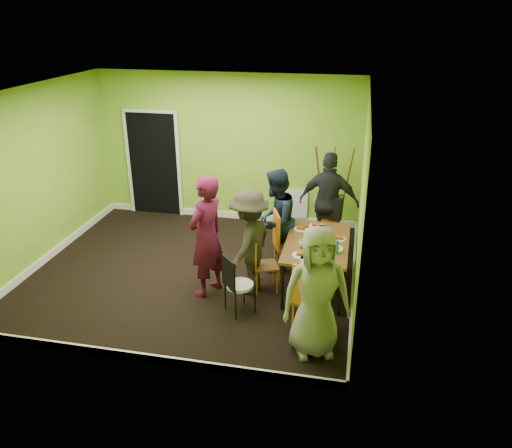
{
  "coord_description": "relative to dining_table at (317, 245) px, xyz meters",
  "views": [
    {
      "loc": [
        2.38,
        -6.62,
        3.85
      ],
      "look_at": [
        1.01,
        0.0,
        0.9
      ],
      "focal_mm": 35.0,
      "sensor_mm": 36.0,
      "label": 1
    }
  ],
  "objects": [
    {
      "name": "person_left_near",
      "position": [
        -0.94,
        -0.28,
        0.08
      ],
      "size": [
        0.82,
        1.12,
        1.56
      ],
      "primitive_type": "imported",
      "rotation": [
        0.0,
        0.0,
        -1.83
      ],
      "color": "#2D281E",
      "rests_on": "ground"
    },
    {
      "name": "person_left_far",
      "position": [
        -0.69,
        0.48,
        0.12
      ],
      "size": [
        0.76,
        0.9,
        1.63
      ],
      "primitive_type": "imported",
      "rotation": [
        0.0,
        0.0,
        -1.77
      ],
      "color": "#131D30",
      "rests_on": "ground"
    },
    {
      "name": "chair_left_far",
      "position": [
        -0.52,
        0.26,
        -0.1
      ],
      "size": [
        0.56,
        0.56,
        1.06
      ],
      "rotation": [
        0.0,
        0.0,
        -1.22
      ],
      "color": "orange",
      "rests_on": "ground"
    },
    {
      "name": "cup_b",
      "position": [
        0.19,
        0.09,
        0.1
      ],
      "size": [
        0.09,
        0.09,
        0.09
      ],
      "primitive_type": "imported",
      "color": "white",
      "rests_on": "dining_table"
    },
    {
      "name": "plate_wall_back",
      "position": [
        0.3,
        0.15,
        0.06
      ],
      "size": [
        0.22,
        0.22,
        0.01
      ],
      "primitive_type": "cylinder",
      "color": "white",
      "rests_on": "dining_table"
    },
    {
      "name": "glass_front",
      "position": [
        0.04,
        -0.43,
        0.1
      ],
      "size": [
        0.07,
        0.07,
        0.09
      ],
      "primitive_type": "cylinder",
      "color": "black",
      "rests_on": "dining_table"
    },
    {
      "name": "easel",
      "position": [
        0.09,
        1.88,
        0.14
      ],
      "size": [
        0.68,
        0.64,
        1.7
      ],
      "color": "brown",
      "rests_on": "ground"
    },
    {
      "name": "chair_left_near",
      "position": [
        -0.78,
        -0.24,
        -0.22
      ],
      "size": [
        0.45,
        0.45,
        0.85
      ],
      "rotation": [
        0.0,
        0.0,
        -1.22
      ],
      "color": "orange",
      "rests_on": "ground"
    },
    {
      "name": "blue_bottle",
      "position": [
        0.28,
        -0.3,
        0.15
      ],
      "size": [
        0.07,
        0.07,
        0.19
      ],
      "primitive_type": "cylinder",
      "color": "blue",
      "rests_on": "dining_table"
    },
    {
      "name": "cup_a",
      "position": [
        -0.18,
        -0.21,
        0.11
      ],
      "size": [
        0.13,
        0.13,
        0.1
      ],
      "primitive_type": "imported",
      "color": "white",
      "rests_on": "dining_table"
    },
    {
      "name": "person_back_end",
      "position": [
        0.07,
        1.34,
        0.16
      ],
      "size": [
        1.04,
        0.51,
        1.72
      ],
      "primitive_type": "imported",
      "rotation": [
        0.0,
        0.0,
        3.05
      ],
      "color": "black",
      "rests_on": "ground"
    },
    {
      "name": "plate_far_back",
      "position": [
        -0.06,
        0.55,
        0.06
      ],
      "size": [
        0.25,
        0.25,
        0.01
      ],
      "primitive_type": "cylinder",
      "color": "white",
      "rests_on": "dining_table"
    },
    {
      "name": "dining_table",
      "position": [
        0.0,
        0.0,
        0.0
      ],
      "size": [
        0.9,
        1.5,
        0.75
      ],
      "color": "black",
      "rests_on": "ground"
    },
    {
      "name": "plate_near_right",
      "position": [
        -0.17,
        -0.48,
        0.06
      ],
      "size": [
        0.25,
        0.25,
        0.01
      ],
      "primitive_type": "cylinder",
      "color": "white",
      "rests_on": "dining_table"
    },
    {
      "name": "person_front_end",
      "position": [
        0.13,
        -1.51,
        0.13
      ],
      "size": [
        0.92,
        0.74,
        1.64
      ],
      "primitive_type": "imported",
      "rotation": [
        0.0,
        0.0,
        0.31
      ],
      "color": "gray",
      "rests_on": "ground"
    },
    {
      "name": "chair_front_end",
      "position": [
        0.03,
        -1.2,
        -0.11
      ],
      "size": [
        0.52,
        0.52,
        1.03
      ],
      "rotation": [
        0.0,
        0.0,
        -0.24
      ],
      "color": "orange",
      "rests_on": "ground"
    },
    {
      "name": "plate_wall_front",
      "position": [
        0.25,
        -0.18,
        0.06
      ],
      "size": [
        0.26,
        0.26,
        0.01
      ],
      "primitive_type": "cylinder",
      "color": "white",
      "rests_on": "dining_table"
    },
    {
      "name": "chair_bentwood",
      "position": [
        -0.99,
        -0.88,
        -0.23
      ],
      "size": [
        0.47,
        0.47,
        0.85
      ],
      "rotation": [
        0.0,
        0.0,
        -0.83
      ],
      "color": "black",
      "rests_on": "ground"
    },
    {
      "name": "plate_far_front",
      "position": [
        -0.05,
        -0.56,
        0.06
      ],
      "size": [
        0.25,
        0.25,
        0.01
      ],
      "primitive_type": "cylinder",
      "color": "white",
      "rests_on": "dining_table"
    },
    {
      "name": "orange_bottle",
      "position": [
        -0.08,
        0.21,
        0.09
      ],
      "size": [
        0.04,
        0.04,
        0.07
      ],
      "primitive_type": "cylinder",
      "color": "orange",
      "rests_on": "dining_table"
    },
    {
      "name": "plate_near_left",
      "position": [
        -0.28,
        0.38,
        0.06
      ],
      "size": [
        0.23,
        0.23,
        0.01
      ],
      "primitive_type": "cylinder",
      "color": "white",
      "rests_on": "dining_table"
    },
    {
      "name": "room_walls",
      "position": [
        -1.95,
        0.15,
        0.29
      ],
      "size": [
        5.04,
        4.54,
        2.82
      ],
      "color": "#80AF2D",
      "rests_on": "ground"
    },
    {
      "name": "thermos",
      "position": [
        -0.07,
        0.08,
        0.16
      ],
      "size": [
        0.06,
        0.06,
        0.21
      ],
      "primitive_type": "cylinder",
      "color": "white",
      "rests_on": "dining_table"
    },
    {
      "name": "chair_back_end",
      "position": [
        0.08,
        1.22,
        0.0
      ],
      "size": [
        0.54,
        0.59,
        0.99
      ],
      "rotation": [
        0.0,
        0.0,
        2.77
      ],
      "color": "orange",
      "rests_on": "ground"
    },
    {
      "name": "glass_back",
      "position": [
        0.04,
        0.35,
        0.11
      ],
      "size": [
        0.07,
        0.07,
        0.11
      ],
      "primitive_type": "cylinder",
      "color": "black",
      "rests_on": "dining_table"
    },
    {
      "name": "ground",
      "position": [
        -1.93,
        0.1,
        -0.7
      ],
      "size": [
        5.0,
        5.0,
        0.0
      ],
      "primitive_type": "plane",
      "color": "black",
      "rests_on": "ground"
    },
    {
      "name": "person_standing",
      "position": [
        -1.52,
        -0.45,
        0.2
      ],
      "size": [
        0.65,
        0.77,
        1.79
      ],
      "primitive_type": "imported",
      "rotation": [
        0.0,
        0.0,
        -1.98
      ],
      "color": "#510E2A",
      "rests_on": "ground"
    },
    {
      "name": "glass_mid",
      "position": [
        -0.18,
        0.25,
        0.11
      ],
      "size": [
        0.07,
        0.07,
        0.1
      ],
      "primitive_type": "cylinder",
      "color": "black",
      "rests_on": "dining_table"
    }
  ]
}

